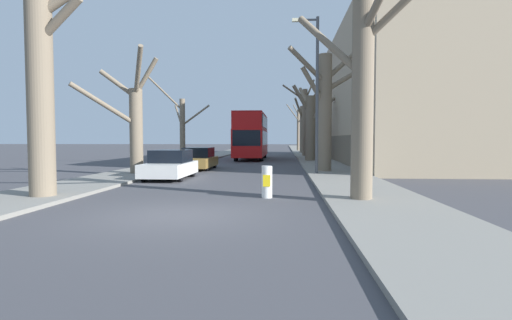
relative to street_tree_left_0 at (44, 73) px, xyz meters
name	(u,v)px	position (x,y,z in m)	size (l,w,h in m)	color
ground_plane	(177,215)	(4.82, -2.35, -3.98)	(300.00, 300.00, 0.00)	#424247
sidewalk_left	(230,152)	(-0.65, 47.65, -3.92)	(3.14, 120.00, 0.12)	gray
sidewalk_right	(303,152)	(10.29, 47.65, -3.92)	(3.14, 120.00, 0.12)	gray
building_facade_right	(388,100)	(16.85, 25.02, 1.48)	(10.08, 34.89, 10.95)	tan
street_tree_left_0	(44,73)	(0.00, 0.00, 0.00)	(4.05, 1.97, 7.55)	#7A6B56
street_tree_left_1	(134,122)	(-0.38, 8.34, -1.17)	(3.91, 2.57, 6.40)	#7A6B56
street_tree_left_2	(182,127)	(-0.36, 18.01, -1.12)	(4.77, 3.26, 6.84)	#7A6B56
street_tree_right_0	(362,74)	(9.77, -0.09, -0.18)	(3.53, 4.29, 8.09)	#7A6B56
street_tree_right_1	(326,105)	(9.83, 10.71, -0.15)	(5.06, 3.14, 7.73)	#7A6B56
street_tree_right_2	(311,123)	(9.76, 22.27, -0.68)	(4.36, 3.70, 6.61)	#7A6B56
street_tree_right_3	(306,118)	(9.80, 32.23, 0.28)	(5.02, 3.11, 8.54)	#7A6B56
street_tree_right_4	(303,128)	(9.96, 42.50, -0.50)	(2.57, 2.46, 7.38)	#7A6B56
street_tree_right_5	(298,126)	(9.74, 53.28, 0.06)	(4.02, 5.03, 8.56)	#7A6B56
double_decker_bus	(252,134)	(4.35, 25.94, -1.55)	(2.62, 10.50, 4.29)	red
parked_car_0	(170,165)	(2.01, 6.74, -3.33)	(1.86, 4.08, 1.39)	silver
parked_car_1	(198,159)	(2.01, 12.93, -3.33)	(1.89, 4.42, 1.38)	olive
lamp_post	(315,88)	(9.09, 9.07, 0.60)	(1.40, 0.20, 8.24)	#4C4F54
traffic_bollard	(267,182)	(6.93, 0.79, -3.46)	(0.34, 0.35, 1.04)	white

